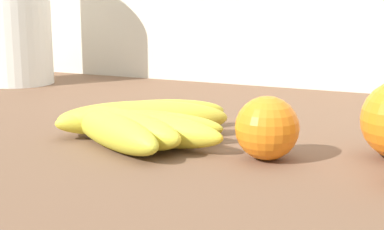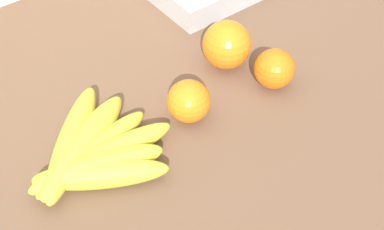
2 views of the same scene
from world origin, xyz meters
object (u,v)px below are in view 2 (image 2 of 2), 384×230
(orange_back_left, at_px, (189,101))
(orange_far_right, at_px, (274,69))
(orange_right, at_px, (227,45))
(banana_bunch, at_px, (91,155))

(orange_back_left, distance_m, orange_far_right, 0.15)
(orange_far_right, height_order, orange_right, orange_right)
(orange_far_right, xyz_separation_m, orange_right, (-0.03, 0.08, 0.01))
(banana_bunch, relative_size, orange_back_left, 3.48)
(orange_back_left, bearing_deg, orange_far_right, -9.46)
(orange_back_left, bearing_deg, orange_right, 25.68)
(banana_bunch, bearing_deg, orange_right, 10.08)
(orange_right, bearing_deg, banana_bunch, -169.92)
(orange_back_left, height_order, orange_far_right, same)
(banana_bunch, xyz_separation_m, orange_right, (0.28, 0.05, 0.02))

